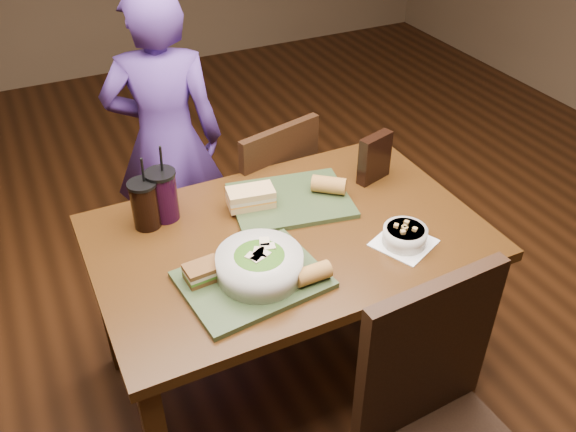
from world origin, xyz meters
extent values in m
plane|color=#381C0B|center=(0.00, 0.00, 0.00)|extent=(6.00, 6.00, 0.00)
cube|color=#40250C|center=(0.60, -0.38, 0.35)|extent=(0.06, 0.06, 0.71)
cube|color=#40250C|center=(-0.60, 0.38, 0.35)|extent=(0.06, 0.06, 0.71)
cube|color=#40250C|center=(0.60, 0.38, 0.35)|extent=(0.06, 0.06, 0.71)
cube|color=#40250C|center=(0.00, 0.00, 0.73)|extent=(1.30, 0.85, 0.04)
cube|color=black|center=(0.10, -0.64, 0.74)|extent=(0.43, 0.07, 0.52)
cube|color=black|center=(0.19, 0.63, 0.41)|extent=(0.47, 0.47, 0.04)
cube|color=black|center=(0.19, 0.46, 0.66)|extent=(0.38, 0.13, 0.46)
cube|color=black|center=(0.02, 0.47, 0.20)|extent=(0.04, 0.04, 0.39)
cube|color=black|center=(0.35, 0.47, 0.20)|extent=(0.04, 0.04, 0.39)
cube|color=black|center=(0.02, 0.80, 0.20)|extent=(0.04, 0.04, 0.39)
cube|color=black|center=(0.35, 0.80, 0.20)|extent=(0.04, 0.04, 0.39)
imported|color=#53328B|center=(-0.16, 0.89, 0.70)|extent=(0.58, 0.47, 1.39)
cube|color=#2F4022|center=(-0.21, -0.18, 0.76)|extent=(0.45, 0.36, 0.02)
cube|color=#2F4022|center=(0.09, 0.16, 0.76)|extent=(0.47, 0.39, 0.02)
cylinder|color=silver|center=(-0.18, -0.17, 0.81)|extent=(0.26, 0.26, 0.08)
ellipsoid|color=#427219|center=(-0.18, -0.17, 0.82)|extent=(0.22, 0.22, 0.07)
cube|color=beige|center=(-0.17, -0.18, 0.85)|extent=(0.05, 0.05, 0.01)
cube|color=beige|center=(-0.14, -0.13, 0.85)|extent=(0.05, 0.05, 0.01)
cube|color=beige|center=(-0.19, -0.19, 0.85)|extent=(0.05, 0.04, 0.01)
cube|color=beige|center=(-0.14, -0.16, 0.85)|extent=(0.05, 0.04, 0.01)
cube|color=beige|center=(-0.20, -0.18, 0.85)|extent=(0.05, 0.05, 0.01)
cube|color=beige|center=(-0.18, -0.17, 0.85)|extent=(0.05, 0.05, 0.01)
cube|color=white|center=(0.32, -0.22, 0.75)|extent=(0.23, 0.23, 0.00)
cylinder|color=silver|center=(0.32, -0.22, 0.78)|extent=(0.14, 0.14, 0.06)
cylinder|color=black|center=(0.32, -0.22, 0.80)|extent=(0.12, 0.12, 0.01)
cube|color=#B28947|center=(0.30, -0.20, 0.82)|extent=(0.02, 0.02, 0.01)
cube|color=#B28947|center=(0.32, -0.22, 0.82)|extent=(0.02, 0.02, 0.01)
cube|color=#B28947|center=(0.30, -0.24, 0.82)|extent=(0.02, 0.02, 0.01)
cube|color=#B28947|center=(0.31, -0.22, 0.82)|extent=(0.02, 0.02, 0.01)
cube|color=#B28947|center=(0.34, -0.20, 0.82)|extent=(0.02, 0.02, 0.01)
cube|color=#B28947|center=(0.34, -0.24, 0.82)|extent=(0.02, 0.02, 0.01)
cube|color=#593819|center=(-0.34, -0.11, 0.78)|extent=(0.11, 0.08, 0.01)
cube|color=#3F721E|center=(-0.34, -0.11, 0.79)|extent=(0.11, 0.08, 0.01)
cube|color=beige|center=(-0.34, -0.11, 0.80)|extent=(0.11, 0.08, 0.01)
cube|color=#593819|center=(-0.34, -0.11, 0.81)|extent=(0.11, 0.08, 0.01)
cube|color=tan|center=(-0.06, 0.18, 0.78)|extent=(0.18, 0.12, 0.02)
cube|color=orange|center=(-0.06, 0.18, 0.79)|extent=(0.18, 0.12, 0.01)
cube|color=beige|center=(-0.06, 0.18, 0.80)|extent=(0.18, 0.12, 0.01)
cube|color=tan|center=(-0.06, 0.18, 0.82)|extent=(0.18, 0.12, 0.02)
cylinder|color=#AD7533|center=(-0.05, -0.27, 0.80)|extent=(0.11, 0.06, 0.06)
cylinder|color=#AD7533|center=(0.23, 0.14, 0.80)|extent=(0.14, 0.13, 0.06)
cylinder|color=black|center=(-0.41, 0.25, 0.83)|extent=(0.09, 0.09, 0.16)
cylinder|color=black|center=(-0.41, 0.25, 0.92)|extent=(0.10, 0.10, 0.01)
cylinder|color=black|center=(-0.40, 0.25, 0.97)|extent=(0.01, 0.03, 0.11)
cylinder|color=black|center=(-0.35, 0.27, 0.84)|extent=(0.10, 0.10, 0.17)
cylinder|color=black|center=(-0.35, 0.27, 0.93)|extent=(0.11, 0.11, 0.01)
cylinder|color=black|center=(-0.33, 0.27, 0.98)|extent=(0.01, 0.03, 0.11)
cube|color=black|center=(0.44, 0.16, 0.84)|extent=(0.15, 0.08, 0.19)
camera|label=1|loc=(-0.71, -1.47, 2.01)|focal=38.00mm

